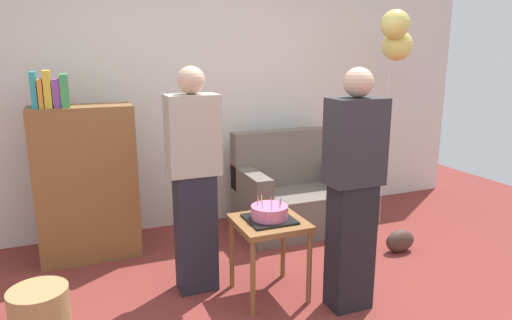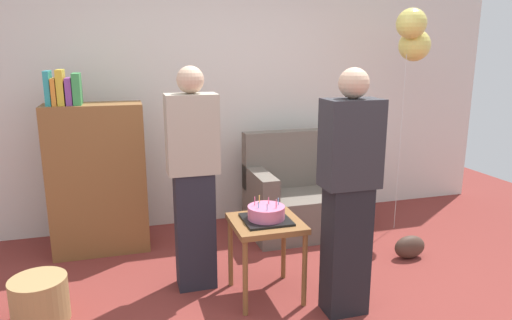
{
  "view_description": "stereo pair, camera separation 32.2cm",
  "coord_description": "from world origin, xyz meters",
  "px_view_note": "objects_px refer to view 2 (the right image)",
  "views": [
    {
      "loc": [
        -1.31,
        -2.39,
        1.72
      ],
      "look_at": [
        -0.07,
        0.63,
        0.95
      ],
      "focal_mm": 32.19,
      "sensor_mm": 36.0,
      "label": 1
    },
    {
      "loc": [
        -1.0,
        -2.5,
        1.72
      ],
      "look_at": [
        -0.07,
        0.63,
        0.95
      ],
      "focal_mm": 32.19,
      "sensor_mm": 36.0,
      "label": 2
    }
  ],
  "objects_px": {
    "bookshelf": "(97,176)",
    "birthday_cake": "(266,214)",
    "couch": "(304,196)",
    "person_blowing_candles": "(193,179)",
    "person_holding_cake": "(349,194)",
    "wicker_basket": "(40,300)",
    "side_table": "(266,232)",
    "handbag": "(410,247)",
    "balloon_bunch": "(414,38)"
  },
  "relations": [
    {
      "from": "side_table",
      "to": "birthday_cake",
      "type": "xyz_separation_m",
      "value": [
        -0.0,
        0.0,
        0.14
      ]
    },
    {
      "from": "bookshelf",
      "to": "person_blowing_candles",
      "type": "height_order",
      "value": "person_blowing_candles"
    },
    {
      "from": "couch",
      "to": "side_table",
      "type": "bearing_deg",
      "value": -123.92
    },
    {
      "from": "wicker_basket",
      "to": "balloon_bunch",
      "type": "height_order",
      "value": "balloon_bunch"
    },
    {
      "from": "wicker_basket",
      "to": "balloon_bunch",
      "type": "bearing_deg",
      "value": 13.79
    },
    {
      "from": "birthday_cake",
      "to": "person_blowing_candles",
      "type": "xyz_separation_m",
      "value": [
        -0.46,
        0.29,
        0.21
      ]
    },
    {
      "from": "wicker_basket",
      "to": "handbag",
      "type": "bearing_deg",
      "value": 2.59
    },
    {
      "from": "wicker_basket",
      "to": "handbag",
      "type": "distance_m",
      "value": 2.88
    },
    {
      "from": "handbag",
      "to": "balloon_bunch",
      "type": "xyz_separation_m",
      "value": [
        0.34,
        0.66,
        1.74
      ]
    },
    {
      "from": "side_table",
      "to": "person_blowing_candles",
      "type": "xyz_separation_m",
      "value": [
        -0.46,
        0.29,
        0.35
      ]
    },
    {
      "from": "person_blowing_candles",
      "to": "wicker_basket",
      "type": "distance_m",
      "value": 1.27
    },
    {
      "from": "couch",
      "to": "wicker_basket",
      "type": "height_order",
      "value": "couch"
    },
    {
      "from": "person_holding_cake",
      "to": "balloon_bunch",
      "type": "distance_m",
      "value": 2.04
    },
    {
      "from": "couch",
      "to": "handbag",
      "type": "xyz_separation_m",
      "value": [
        0.62,
        -0.87,
        -0.24
      ]
    },
    {
      "from": "wicker_basket",
      "to": "balloon_bunch",
      "type": "xyz_separation_m",
      "value": [
        3.22,
        0.79,
        1.69
      ]
    },
    {
      "from": "side_table",
      "to": "couch",
      "type": "bearing_deg",
      "value": 56.08
    },
    {
      "from": "person_blowing_candles",
      "to": "person_holding_cake",
      "type": "xyz_separation_m",
      "value": [
        0.9,
        -0.63,
        0.0
      ]
    },
    {
      "from": "bookshelf",
      "to": "birthday_cake",
      "type": "height_order",
      "value": "bookshelf"
    },
    {
      "from": "person_blowing_candles",
      "to": "balloon_bunch",
      "type": "height_order",
      "value": "balloon_bunch"
    },
    {
      "from": "birthday_cake",
      "to": "wicker_basket",
      "type": "relative_size",
      "value": 0.89
    },
    {
      "from": "side_table",
      "to": "handbag",
      "type": "height_order",
      "value": "side_table"
    },
    {
      "from": "bookshelf",
      "to": "wicker_basket",
      "type": "height_order",
      "value": "bookshelf"
    },
    {
      "from": "person_blowing_candles",
      "to": "person_holding_cake",
      "type": "height_order",
      "value": "same"
    },
    {
      "from": "birthday_cake",
      "to": "person_blowing_candles",
      "type": "height_order",
      "value": "person_blowing_candles"
    },
    {
      "from": "person_holding_cake",
      "to": "wicker_basket",
      "type": "relative_size",
      "value": 4.53
    },
    {
      "from": "side_table",
      "to": "person_holding_cake",
      "type": "xyz_separation_m",
      "value": [
        0.44,
        -0.34,
        0.35
      ]
    },
    {
      "from": "couch",
      "to": "person_blowing_candles",
      "type": "bearing_deg",
      "value": -145.73
    },
    {
      "from": "couch",
      "to": "person_blowing_candles",
      "type": "distance_m",
      "value": 1.54
    },
    {
      "from": "person_holding_cake",
      "to": "handbag",
      "type": "relative_size",
      "value": 5.82
    },
    {
      "from": "person_blowing_candles",
      "to": "handbag",
      "type": "height_order",
      "value": "person_blowing_candles"
    },
    {
      "from": "birthday_cake",
      "to": "person_blowing_candles",
      "type": "distance_m",
      "value": 0.58
    },
    {
      "from": "person_holding_cake",
      "to": "bookshelf",
      "type": "bearing_deg",
      "value": -33.11
    },
    {
      "from": "side_table",
      "to": "person_holding_cake",
      "type": "distance_m",
      "value": 0.66
    },
    {
      "from": "person_blowing_candles",
      "to": "bookshelf",
      "type": "bearing_deg",
      "value": 110.67
    },
    {
      "from": "side_table",
      "to": "person_holding_cake",
      "type": "height_order",
      "value": "person_holding_cake"
    },
    {
      "from": "couch",
      "to": "side_table",
      "type": "xyz_separation_m",
      "value": [
        -0.75,
        -1.11,
        0.15
      ]
    },
    {
      "from": "bookshelf",
      "to": "person_blowing_candles",
      "type": "xyz_separation_m",
      "value": [
        0.7,
        -0.87,
        0.15
      ]
    },
    {
      "from": "handbag",
      "to": "balloon_bunch",
      "type": "bearing_deg",
      "value": 62.4
    },
    {
      "from": "person_blowing_candles",
      "to": "balloon_bunch",
      "type": "xyz_separation_m",
      "value": [
        2.16,
        0.61,
        1.01
      ]
    },
    {
      "from": "wicker_basket",
      "to": "bookshelf",
      "type": "bearing_deg",
      "value": 71.63
    },
    {
      "from": "side_table",
      "to": "birthday_cake",
      "type": "height_order",
      "value": "birthday_cake"
    },
    {
      "from": "side_table",
      "to": "balloon_bunch",
      "type": "relative_size",
      "value": 0.27
    },
    {
      "from": "bookshelf",
      "to": "side_table",
      "type": "relative_size",
      "value": 2.77
    },
    {
      "from": "birthday_cake",
      "to": "balloon_bunch",
      "type": "distance_m",
      "value": 2.28
    },
    {
      "from": "person_blowing_candles",
      "to": "handbag",
      "type": "relative_size",
      "value": 5.82
    },
    {
      "from": "person_holding_cake",
      "to": "balloon_bunch",
      "type": "xyz_separation_m",
      "value": [
        1.26,
        1.24,
        1.01
      ]
    },
    {
      "from": "couch",
      "to": "bookshelf",
      "type": "xyz_separation_m",
      "value": [
        -1.9,
        0.06,
        0.34
      ]
    },
    {
      "from": "person_holding_cake",
      "to": "handbag",
      "type": "bearing_deg",
      "value": -137.7
    },
    {
      "from": "birthday_cake",
      "to": "balloon_bunch",
      "type": "relative_size",
      "value": 0.15
    },
    {
      "from": "couch",
      "to": "birthday_cake",
      "type": "distance_m",
      "value": 1.36
    }
  ]
}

